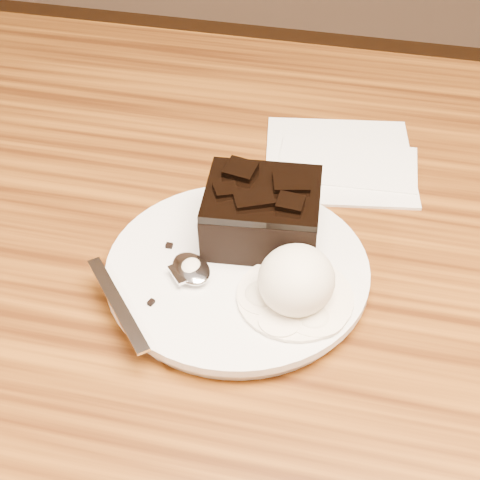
% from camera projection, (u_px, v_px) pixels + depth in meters
% --- Properties ---
extents(dining_table, '(1.20, 0.80, 0.75)m').
position_uv_depth(dining_table, '(330.00, 461.00, 0.92)').
color(dining_table, '#391B09').
rests_on(dining_table, floor).
extents(plate, '(0.23, 0.23, 0.02)m').
position_uv_depth(plate, '(237.00, 273.00, 0.63)').
color(plate, white).
rests_on(plate, dining_table).
extents(brownie, '(0.11, 0.10, 0.05)m').
position_uv_depth(brownie, '(262.00, 216.00, 0.64)').
color(brownie, black).
rests_on(brownie, plate).
extents(ice_cream_scoop, '(0.06, 0.07, 0.05)m').
position_uv_depth(ice_cream_scoop, '(296.00, 280.00, 0.58)').
color(ice_cream_scoop, white).
rests_on(ice_cream_scoop, plate).
extents(melt_puddle, '(0.10, 0.10, 0.00)m').
position_uv_depth(melt_puddle, '(295.00, 298.00, 0.59)').
color(melt_puddle, white).
rests_on(melt_puddle, plate).
extents(spoon, '(0.14, 0.15, 0.01)m').
position_uv_depth(spoon, '(191.00, 270.00, 0.61)').
color(spoon, silver).
rests_on(spoon, plate).
extents(napkin, '(0.18, 0.18, 0.01)m').
position_uv_depth(napkin, '(339.00, 159.00, 0.77)').
color(napkin, white).
rests_on(napkin, dining_table).
extents(crumb_a, '(0.01, 0.01, 0.00)m').
position_uv_depth(crumb_a, '(169.00, 246.00, 0.64)').
color(crumb_a, black).
rests_on(crumb_a, plate).
extents(crumb_b, '(0.01, 0.01, 0.00)m').
position_uv_depth(crumb_b, '(278.00, 327.00, 0.57)').
color(crumb_b, black).
rests_on(crumb_b, plate).
extents(crumb_c, '(0.01, 0.01, 0.00)m').
position_uv_depth(crumb_c, '(151.00, 302.00, 0.59)').
color(crumb_c, black).
rests_on(crumb_c, plate).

